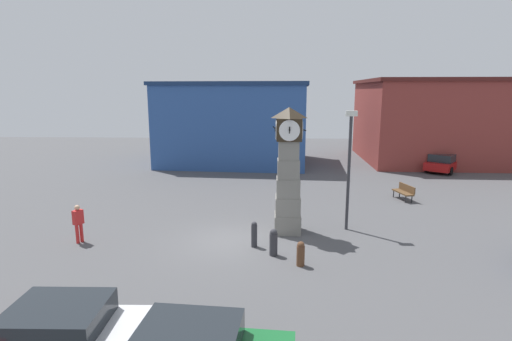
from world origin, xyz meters
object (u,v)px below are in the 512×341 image
object	(u,v)px
car_far_lot	(444,162)
clock_tower	(288,173)
pedestrian_near_bench	(78,221)
bollard_mid_row	(273,242)
bollard_near_tower	(254,234)
bollard_far_row	(301,254)
bench	(404,191)
street_lamp_far_side	(349,161)
car_near_tower	(69,335)

from	to	relation	value
car_far_lot	clock_tower	bearing A→B (deg)	-131.70
pedestrian_near_bench	bollard_mid_row	bearing A→B (deg)	-6.91
bollard_near_tower	car_far_lot	world-z (taller)	car_far_lot
bollard_far_row	bench	bearing A→B (deg)	54.40
street_lamp_far_side	car_far_lot	bearing A→B (deg)	54.03
clock_tower	bench	bearing A→B (deg)	39.33
bollard_near_tower	car_far_lot	bearing A→B (deg)	48.71
car_near_tower	car_far_lot	size ratio (longest dim) A/B	0.86
bollard_near_tower	bollard_mid_row	bearing A→B (deg)	-46.33
bollard_mid_row	street_lamp_far_side	world-z (taller)	street_lamp_far_side
car_far_lot	bench	world-z (taller)	car_far_lot
bollard_far_row	car_near_tower	world-z (taller)	car_near_tower
pedestrian_near_bench	street_lamp_far_side	distance (m)	11.97
bollard_near_tower	bench	bearing A→B (deg)	41.92
bollard_mid_row	car_near_tower	bearing A→B (deg)	-125.91
bollard_near_tower	car_far_lot	size ratio (longest dim) A/B	0.24
bollard_near_tower	bench	distance (m)	11.39
bollard_far_row	bench	xyz separation A→B (m)	(6.70, 9.35, 0.05)
bollard_mid_row	car_far_lot	xyz separation A→B (m)	(13.59, 17.20, 0.21)
bollard_mid_row	bench	distance (m)	11.41
bollard_near_tower	car_far_lot	xyz separation A→B (m)	(14.38, 16.37, 0.20)
street_lamp_far_side	car_near_tower	bearing A→B (deg)	-130.00
bollard_mid_row	bollard_far_row	size ratio (longest dim) A/B	1.15
clock_tower	car_near_tower	bearing A→B (deg)	-120.28
bollard_far_row	pedestrian_near_bench	xyz separation A→B (m)	(-9.17, 1.91, 0.46)
car_far_lot	pedestrian_near_bench	world-z (taller)	pedestrian_near_bench
clock_tower	bollard_near_tower	world-z (taller)	clock_tower
bench	pedestrian_near_bench	xyz separation A→B (m)	(-15.86, -7.45, 0.41)
street_lamp_far_side	clock_tower	bearing A→B (deg)	-170.37
pedestrian_near_bench	street_lamp_far_side	size ratio (longest dim) A/B	0.30
bollard_far_row	pedestrian_near_bench	distance (m)	9.38
bench	pedestrian_near_bench	world-z (taller)	pedestrian_near_bench
car_far_lot	pedestrian_near_bench	distance (m)	27.13
bench	bollard_mid_row	bearing A→B (deg)	-132.33
bollard_near_tower	pedestrian_near_bench	size ratio (longest dim) A/B	0.66
bollard_mid_row	bollard_near_tower	bearing A→B (deg)	133.67
car_near_tower	bollard_mid_row	bearing A→B (deg)	54.09
clock_tower	bollard_mid_row	world-z (taller)	clock_tower
bench	car_near_tower	bearing A→B (deg)	-129.67
clock_tower	pedestrian_near_bench	distance (m)	9.15
street_lamp_far_side	pedestrian_near_bench	bearing A→B (deg)	-169.53
bollard_mid_row	car_near_tower	distance (m)	8.08
car_near_tower	street_lamp_far_side	world-z (taller)	street_lamp_far_side
clock_tower	bollard_mid_row	distance (m)	3.52
car_near_tower	bench	size ratio (longest dim) A/B	2.33
bollard_far_row	street_lamp_far_side	world-z (taller)	street_lamp_far_side
clock_tower	car_near_tower	xyz separation A→B (m)	(-5.37, -9.20, -1.99)
bollard_far_row	bollard_near_tower	bearing A→B (deg)	135.59
clock_tower	street_lamp_far_side	xyz separation A→B (m)	(2.74, 0.46, 0.45)
car_near_tower	car_far_lot	bearing A→B (deg)	52.33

